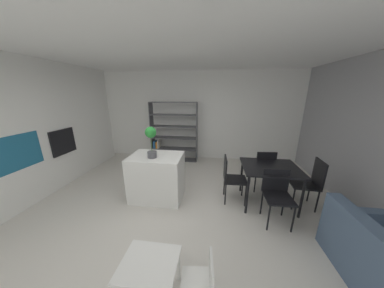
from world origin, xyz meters
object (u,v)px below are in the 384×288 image
(built_in_oven, at_px, (63,142))
(potted_plant_on_island, at_px, (151,139))
(child_chair_right, at_px, (202,280))
(dining_chair_near, at_px, (277,191))
(open_bookshelf, at_px, (173,133))
(dining_table, at_px, (270,171))
(kitchen_island, at_px, (157,177))
(dining_chair_window_side, at_px, (311,180))
(child_table, at_px, (150,268))
(dining_chair_far, at_px, (263,167))
(dining_chair_island_side, at_px, (230,175))

(built_in_oven, distance_m, potted_plant_on_island, 2.33)
(child_chair_right, bearing_deg, dining_chair_near, 136.19)
(open_bookshelf, xyz_separation_m, dining_table, (2.39, -2.04, -0.20))
(kitchen_island, distance_m, dining_chair_window_side, 2.95)
(child_chair_right, bearing_deg, child_table, -94.98)
(kitchen_island, height_order, open_bookshelf, open_bookshelf)
(dining_chair_near, xyz_separation_m, dining_chair_window_side, (0.74, 0.45, 0.01))
(child_table, bearing_deg, dining_chair_far, 54.51)
(open_bookshelf, height_order, dining_chair_window_side, open_bookshelf)
(potted_plant_on_island, xyz_separation_m, open_bookshelf, (-0.15, 2.23, -0.40))
(built_in_oven, xyz_separation_m, open_bookshelf, (2.12, 1.82, -0.15))
(potted_plant_on_island, bearing_deg, child_table, -71.72)
(dining_chair_island_side, distance_m, dining_chair_window_side, 1.47)
(built_in_oven, xyz_separation_m, dining_chair_window_side, (5.26, -0.22, -0.49))
(built_in_oven, xyz_separation_m, kitchen_island, (2.31, -0.30, -0.58))
(potted_plant_on_island, height_order, child_chair_right, potted_plant_on_island)
(dining_chair_far, bearing_deg, dining_table, 83.35)
(dining_chair_island_side, relative_size, dining_chair_near, 1.04)
(built_in_oven, relative_size, potted_plant_on_island, 1.02)
(kitchen_island, distance_m, child_chair_right, 2.11)
(built_in_oven, distance_m, dining_chair_window_side, 5.28)
(open_bookshelf, bearing_deg, child_chair_right, -72.20)
(dining_table, bearing_deg, kitchen_island, -177.68)
(child_chair_right, relative_size, dining_chair_far, 0.62)
(open_bookshelf, xyz_separation_m, dining_chair_island_side, (1.66, -2.04, -0.34))
(child_table, bearing_deg, kitchen_island, 106.34)
(potted_plant_on_island, xyz_separation_m, dining_chair_near, (2.24, -0.27, -0.75))
(dining_chair_island_side, bearing_deg, child_chair_right, 166.80)
(dining_chair_window_side, bearing_deg, child_chair_right, -40.83)
(potted_plant_on_island, distance_m, child_chair_right, 2.25)
(built_in_oven, xyz_separation_m, dining_chair_near, (4.52, -0.68, -0.50))
(built_in_oven, xyz_separation_m, potted_plant_on_island, (2.28, -0.40, 0.25))
(dining_chair_far, distance_m, dining_chair_window_side, 0.87)
(dining_chair_window_side, bearing_deg, child_table, -47.98)
(potted_plant_on_island, bearing_deg, built_in_oven, 169.94)
(dining_chair_near, bearing_deg, child_table, -140.89)
(built_in_oven, height_order, dining_chair_window_side, built_in_oven)
(open_bookshelf, xyz_separation_m, dining_chair_near, (2.39, -2.50, -0.35))
(child_table, xyz_separation_m, dining_chair_far, (1.68, 2.36, 0.18))
(child_chair_right, bearing_deg, potted_plant_on_island, -152.57)
(dining_chair_window_side, bearing_deg, dining_table, -86.67)
(dining_chair_window_side, bearing_deg, open_bookshelf, -119.25)
(dining_table, xyz_separation_m, dining_chair_far, (0.01, 0.46, -0.13))
(built_in_oven, relative_size, child_table, 1.06)
(potted_plant_on_island, relative_size, open_bookshelf, 0.32)
(dining_chair_island_side, bearing_deg, potted_plant_on_island, 95.81)
(dining_chair_far, height_order, dining_chair_window_side, dining_chair_window_side)
(built_in_oven, height_order, dining_table, built_in_oven)
(open_bookshelf, distance_m, dining_chair_near, 3.48)
(child_table, relative_size, dining_chair_island_side, 0.63)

